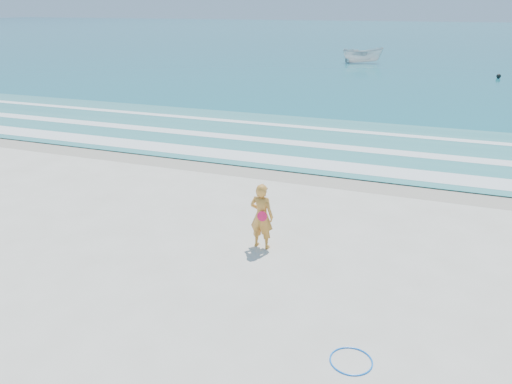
% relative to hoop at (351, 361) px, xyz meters
% --- Properties ---
extents(ground, '(400.00, 400.00, 0.00)m').
position_rel_hoop_xyz_m(ground, '(-4.10, 1.27, -0.01)').
color(ground, silver).
rests_on(ground, ground).
extents(wet_sand, '(400.00, 2.40, 0.00)m').
position_rel_hoop_xyz_m(wet_sand, '(-4.10, 10.27, -0.01)').
color(wet_sand, '#B2A893').
rests_on(wet_sand, ground).
extents(ocean, '(400.00, 190.00, 0.04)m').
position_rel_hoop_xyz_m(ocean, '(-4.10, 106.27, 0.01)').
color(ocean, '#19727F').
rests_on(ocean, ground).
extents(shallow, '(400.00, 10.00, 0.01)m').
position_rel_hoop_xyz_m(shallow, '(-4.10, 15.27, 0.03)').
color(shallow, '#59B7AD').
rests_on(shallow, ocean).
extents(foam_near, '(400.00, 1.40, 0.01)m').
position_rel_hoop_xyz_m(foam_near, '(-4.10, 11.57, 0.04)').
color(foam_near, white).
rests_on(foam_near, shallow).
extents(foam_mid, '(400.00, 0.90, 0.01)m').
position_rel_hoop_xyz_m(foam_mid, '(-4.10, 14.47, 0.04)').
color(foam_mid, white).
rests_on(foam_mid, shallow).
extents(foam_far, '(400.00, 0.60, 0.01)m').
position_rel_hoop_xyz_m(foam_far, '(-4.10, 17.77, 0.04)').
color(foam_far, white).
rests_on(foam_far, shallow).
extents(hoop, '(0.86, 0.86, 0.03)m').
position_rel_hoop_xyz_m(hoop, '(0.00, 0.00, 0.00)').
color(hoop, blue).
rests_on(hoop, ground).
extents(boat, '(4.74, 2.92, 1.72)m').
position_rel_hoop_xyz_m(boat, '(-8.08, 50.15, 0.88)').
color(boat, silver).
rests_on(boat, ocean).
extents(buoy, '(0.40, 0.40, 0.40)m').
position_rel_hoop_xyz_m(buoy, '(5.29, 42.14, 0.22)').
color(buoy, black).
rests_on(buoy, ocean).
extents(woman, '(0.71, 0.50, 1.83)m').
position_rel_hoop_xyz_m(woman, '(-3.18, 3.82, 0.90)').
color(woman, orange).
rests_on(woman, ground).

